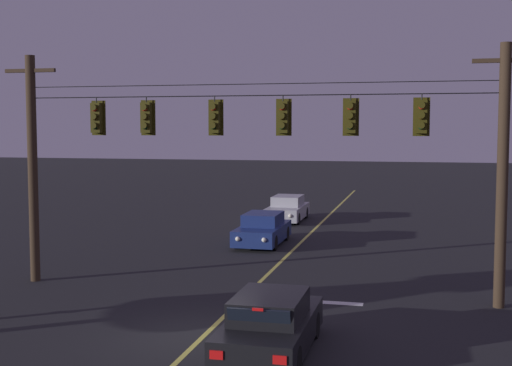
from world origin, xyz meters
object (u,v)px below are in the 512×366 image
traffic_light_far_right (421,117)px  car_oncoming_trailing (287,209)px  traffic_light_centre (214,117)px  traffic_light_right_inner (283,117)px  traffic_light_rightmost (350,117)px  traffic_light_leftmost (96,118)px  traffic_light_left_inner (146,118)px  car_oncoming_lead (263,230)px  car_waiting_near_lane (270,325)px

traffic_light_far_right → car_oncoming_trailing: traffic_light_far_right is taller
traffic_light_centre → car_oncoming_trailing: bearing=92.9°
traffic_light_right_inner → car_oncoming_trailing: 17.59m
traffic_light_far_right → traffic_light_rightmost: bearing=180.0°
traffic_light_right_inner → traffic_light_rightmost: 2.03m
traffic_light_leftmost → traffic_light_left_inner: bearing=0.0°
car_oncoming_lead → traffic_light_centre: bearing=-86.8°
traffic_light_centre → traffic_light_rightmost: size_ratio=1.00×
traffic_light_centre → traffic_light_right_inner: (2.16, 0.00, 0.00)m
traffic_light_centre → car_waiting_near_lane: size_ratio=0.28×
traffic_light_rightmost → car_waiting_near_lane: (-1.23, -5.43, -4.82)m
traffic_light_leftmost → car_waiting_near_lane: bearing=-38.0°
traffic_light_right_inner → traffic_light_rightmost: bearing=0.0°
traffic_light_left_inner → car_waiting_near_lane: (5.21, -5.43, -4.82)m
traffic_light_left_inner → car_waiting_near_lane: 8.94m
traffic_light_left_inner → car_oncoming_trailing: traffic_light_left_inner is taller
traffic_light_leftmost → traffic_light_rightmost: bearing=0.0°
traffic_light_far_right → traffic_light_left_inner: bearing=180.0°
traffic_light_right_inner → traffic_light_far_right: bearing=0.0°
traffic_light_left_inner → traffic_light_right_inner: same height
traffic_light_right_inner → car_oncoming_trailing: bearing=100.2°
traffic_light_leftmost → traffic_light_far_right: (10.21, 0.00, 0.00)m
traffic_light_rightmost → car_oncoming_trailing: bearing=106.9°
car_waiting_near_lane → traffic_light_leftmost: bearing=142.0°
traffic_light_right_inner → traffic_light_far_right: (4.08, 0.00, 0.00)m
traffic_light_centre → car_oncoming_lead: bearing=93.2°
traffic_light_centre → traffic_light_leftmost: bearing=180.0°
traffic_light_rightmost → traffic_light_far_right: same height
traffic_light_centre → car_oncoming_lead: traffic_light_centre is taller
traffic_light_left_inner → traffic_light_rightmost: same height
traffic_light_centre → traffic_light_far_right: (6.23, 0.00, 0.00)m
traffic_light_rightmost → traffic_light_centre: bearing=180.0°
traffic_light_leftmost → car_waiting_near_lane: traffic_light_leftmost is taller
car_waiting_near_lane → car_oncoming_lead: (-3.45, 14.28, -0.00)m
car_oncoming_lead → traffic_light_right_inner: bearing=-73.4°
car_oncoming_lead → car_waiting_near_lane: bearing=-76.4°
traffic_light_centre → car_oncoming_lead: 10.09m
traffic_light_right_inner → traffic_light_rightmost: same height
car_waiting_near_lane → car_oncoming_trailing: (-3.81, 22.08, -0.00)m
traffic_light_rightmost → car_oncoming_trailing: size_ratio=0.28×
traffic_light_right_inner → car_oncoming_lead: (-2.64, 8.85, -4.82)m
traffic_light_centre → traffic_light_rightmost: (4.19, 0.00, 0.00)m
traffic_light_leftmost → car_waiting_near_lane: (6.93, -5.43, -4.82)m
car_waiting_near_lane → car_oncoming_lead: size_ratio=0.98×
car_oncoming_trailing → traffic_light_left_inner: bearing=-94.8°
traffic_light_left_inner → car_waiting_near_lane: bearing=-46.2°
traffic_light_centre → car_oncoming_trailing: traffic_light_centre is taller
traffic_light_right_inner → traffic_light_far_right: size_ratio=1.00×
car_waiting_near_lane → car_oncoming_lead: bearing=103.6°
traffic_light_leftmost → traffic_light_centre: 3.98m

